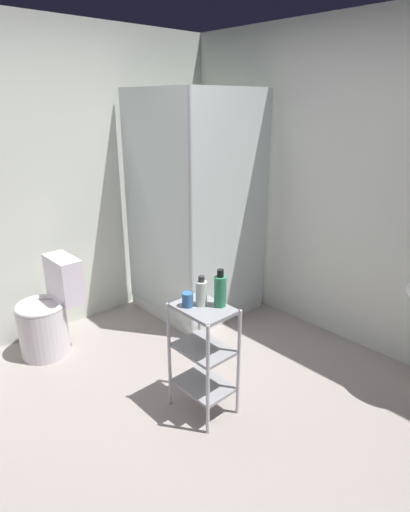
{
  "coord_description": "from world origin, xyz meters",
  "views": [
    {
      "loc": [
        1.52,
        -1.19,
        1.89
      ],
      "look_at": [
        -0.33,
        0.51,
        0.97
      ],
      "focal_mm": 29.64,
      "sensor_mm": 36.0,
      "label": 1
    }
  ],
  "objects_px": {
    "lotion_bottle_white": "(201,292)",
    "rinse_cup": "(188,300)",
    "shower_stall": "(196,266)",
    "toilet": "(49,315)",
    "body_wash_bottle_green": "(220,290)",
    "storage_cart": "(203,351)"
  },
  "relations": [
    {
      "from": "shower_stall",
      "to": "storage_cart",
      "type": "xyz_separation_m",
      "value": [
        1.05,
        -0.86,
        -0.03
      ]
    },
    {
      "from": "body_wash_bottle_green",
      "to": "lotion_bottle_white",
      "type": "distance_m",
      "value": 0.11
    },
    {
      "from": "shower_stall",
      "to": "rinse_cup",
      "type": "relative_size",
      "value": 22.87
    },
    {
      "from": "storage_cart",
      "to": "lotion_bottle_white",
      "type": "height_order",
      "value": "lotion_bottle_white"
    },
    {
      "from": "body_wash_bottle_green",
      "to": "lotion_bottle_white",
      "type": "bearing_deg",
      "value": -138.85
    },
    {
      "from": "shower_stall",
      "to": "rinse_cup",
      "type": "height_order",
      "value": "shower_stall"
    },
    {
      "from": "shower_stall",
      "to": "lotion_bottle_white",
      "type": "bearing_deg",
      "value": -39.8
    },
    {
      "from": "storage_cart",
      "to": "body_wash_bottle_green",
      "type": "relative_size",
      "value": 3.17
    },
    {
      "from": "toilet",
      "to": "lotion_bottle_white",
      "type": "xyz_separation_m",
      "value": [
        1.3,
        0.44,
        0.51
      ]
    },
    {
      "from": "storage_cart",
      "to": "rinse_cup",
      "type": "height_order",
      "value": "rinse_cup"
    },
    {
      "from": "toilet",
      "to": "storage_cart",
      "type": "height_order",
      "value": "toilet"
    },
    {
      "from": "body_wash_bottle_green",
      "to": "rinse_cup",
      "type": "distance_m",
      "value": 0.2
    },
    {
      "from": "storage_cart",
      "to": "lotion_bottle_white",
      "type": "relative_size",
      "value": 3.95
    },
    {
      "from": "lotion_bottle_white",
      "to": "rinse_cup",
      "type": "relative_size",
      "value": 2.14
    },
    {
      "from": "storage_cart",
      "to": "rinse_cup",
      "type": "bearing_deg",
      "value": -137.81
    },
    {
      "from": "rinse_cup",
      "to": "lotion_bottle_white",
      "type": "bearing_deg",
      "value": 60.31
    },
    {
      "from": "toilet",
      "to": "body_wash_bottle_green",
      "type": "bearing_deg",
      "value": 20.39
    },
    {
      "from": "storage_cart",
      "to": "lotion_bottle_white",
      "type": "distance_m",
      "value": 0.39
    },
    {
      "from": "toilet",
      "to": "rinse_cup",
      "type": "bearing_deg",
      "value": 16.29
    },
    {
      "from": "lotion_bottle_white",
      "to": "storage_cart",
      "type": "bearing_deg",
      "value": -19.46
    },
    {
      "from": "toilet",
      "to": "storage_cart",
      "type": "bearing_deg",
      "value": 17.98
    },
    {
      "from": "storage_cart",
      "to": "rinse_cup",
      "type": "distance_m",
      "value": 0.36
    }
  ]
}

